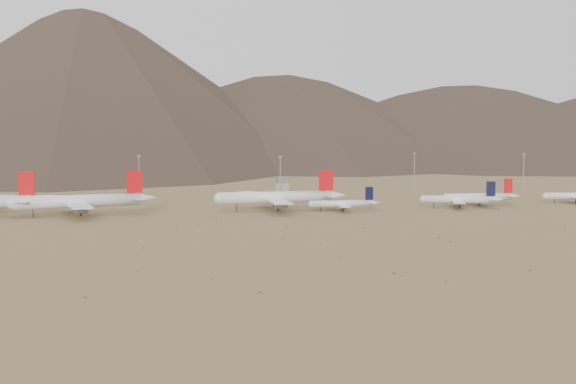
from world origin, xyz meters
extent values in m
plane|color=olive|center=(0.00, 0.00, 0.00)|extent=(3000.00, 3000.00, 0.00)
cone|color=silver|center=(-107.33, 28.71, 8.08)|extent=(12.38, 8.59, 5.81)
cube|color=silver|center=(-112.15, 30.04, 8.25)|extent=(11.21, 22.47, 0.39)
cube|color=red|center=(-113.35, 30.37, 16.55)|extent=(7.98, 2.72, 11.45)
cylinder|color=silver|center=(-89.20, 30.12, 7.40)|extent=(60.96, 17.43, 6.29)
sphere|color=silver|center=(-119.10, 24.49, 7.40)|extent=(6.16, 6.16, 6.16)
cone|color=silver|center=(-55.71, 36.42, 7.87)|extent=(11.81, 7.59, 5.66)
cube|color=silver|center=(-90.39, 29.89, 6.46)|extent=(19.88, 56.61, 0.79)
cube|color=silver|center=(-60.50, 35.52, 8.03)|extent=(9.30, 21.84, 0.38)
cube|color=red|center=(-61.69, 35.30, 16.12)|extent=(7.88, 2.02, 11.15)
cylinder|color=black|center=(-110.13, 26.18, 2.13)|extent=(0.41, 0.41, 4.26)
cylinder|color=black|center=(-88.29, 31.89, 2.13)|extent=(0.51, 0.51, 4.26)
cylinder|color=black|center=(-87.71, 28.80, 2.13)|extent=(0.51, 0.51, 4.26)
ellipsoid|color=silver|center=(-104.75, 27.19, 9.13)|extent=(20.01, 8.23, 3.77)
cylinder|color=slate|center=(-92.46, 40.86, 4.90)|extent=(6.50, 3.91, 2.83)
cylinder|color=slate|center=(-88.33, 18.93, 4.90)|extent=(6.50, 3.91, 2.83)
cylinder|color=slate|center=(-94.31, 50.72, 4.90)|extent=(6.50, 3.91, 2.83)
cylinder|color=slate|center=(-86.48, 9.07, 4.90)|extent=(6.50, 3.91, 2.83)
cylinder|color=silver|center=(10.80, 34.26, 7.18)|extent=(59.11, 6.89, 6.10)
sphere|color=silver|center=(-18.72, 33.87, 7.18)|extent=(5.98, 5.98, 5.98)
cone|color=silver|center=(43.86, 34.70, 7.64)|extent=(10.70, 5.63, 5.49)
cube|color=silver|center=(9.62, 34.25, 6.27)|extent=(10.17, 54.24, 0.76)
cube|color=silver|center=(39.14, 34.64, 7.79)|extent=(5.59, 20.63, 0.37)
cube|color=red|center=(37.96, 34.63, 15.64)|extent=(7.68, 0.65, 10.82)
cylinder|color=black|center=(-9.86, 33.99, 2.07)|extent=(0.39, 0.39, 4.13)
cylinder|color=black|center=(11.96, 35.80, 2.07)|extent=(0.49, 0.49, 4.13)
cylinder|color=black|center=(12.00, 32.75, 2.07)|extent=(0.49, 0.49, 4.13)
ellipsoid|color=silver|center=(-4.55, 34.06, 8.86)|extent=(18.95, 4.83, 3.66)
cylinder|color=slate|center=(9.48, 45.07, 4.76)|extent=(5.94, 2.82, 2.75)
cylinder|color=slate|center=(9.76, 23.42, 4.76)|extent=(5.94, 2.82, 2.75)
cylinder|color=slate|center=(9.35, 54.81, 4.76)|extent=(5.94, 2.82, 2.75)
cylinder|color=slate|center=(9.89, 13.68, 4.76)|extent=(5.94, 2.82, 2.75)
cylinder|color=silver|center=(44.08, 25.59, 4.10)|extent=(32.01, 5.26, 3.46)
sphere|color=silver|center=(28.17, 26.49, 4.10)|extent=(3.39, 3.39, 3.39)
cone|color=silver|center=(61.89, 24.58, 4.36)|extent=(5.90, 3.43, 3.11)
cube|color=silver|center=(43.44, 25.62, 3.58)|extent=(6.64, 27.56, 0.43)
cube|color=silver|center=(59.35, 24.72, 4.44)|extent=(3.45, 10.52, 0.21)
cube|color=black|center=(58.71, 24.76, 9.24)|extent=(4.15, 0.55, 6.83)
cylinder|color=black|center=(32.94, 26.22, 1.18)|extent=(0.36, 0.36, 2.37)
cylinder|color=black|center=(44.76, 26.41, 1.18)|extent=(0.46, 0.46, 2.37)
cylinder|color=black|center=(44.66, 24.69, 1.18)|extent=(0.46, 0.46, 2.37)
cylinder|color=slate|center=(43.87, 33.26, 2.72)|extent=(3.27, 1.73, 1.56)
cylinder|color=slate|center=(43.01, 17.99, 2.72)|extent=(3.27, 1.73, 1.56)
cylinder|color=silver|center=(110.02, 28.70, 4.76)|extent=(36.42, 15.27, 4.02)
sphere|color=silver|center=(92.44, 34.42, 4.76)|extent=(3.94, 3.94, 3.94)
cone|color=silver|center=(129.72, 22.28, 5.06)|extent=(7.45, 5.50, 3.61)
cube|color=silver|center=(109.32, 28.92, 4.15)|extent=(15.44, 31.98, 0.50)
cube|color=silver|center=(126.91, 23.20, 5.16)|extent=(6.90, 12.49, 0.24)
cube|color=black|center=(126.20, 23.43, 10.73)|extent=(4.68, 1.83, 7.93)
cylinder|color=black|center=(97.71, 32.70, 1.37)|extent=(0.42, 0.42, 2.75)
cylinder|color=black|center=(111.04, 29.42, 1.37)|extent=(0.53, 0.53, 2.75)
cylinder|color=black|center=(110.42, 27.51, 1.37)|extent=(0.53, 0.53, 2.75)
cylinder|color=slate|center=(112.07, 37.37, 3.16)|extent=(4.08, 2.86, 1.81)
cylinder|color=slate|center=(106.57, 20.48, 3.16)|extent=(4.08, 2.86, 1.81)
cylinder|color=silver|center=(126.87, 40.45, 4.82)|extent=(37.69, 7.00, 4.07)
sphere|color=silver|center=(108.18, 41.92, 4.82)|extent=(3.99, 3.99, 3.99)
cone|color=silver|center=(147.80, 38.81, 5.13)|extent=(7.01, 4.18, 3.66)
cube|color=silver|center=(126.12, 40.51, 4.21)|extent=(8.50, 32.50, 0.51)
cube|color=silver|center=(144.81, 39.04, 5.23)|extent=(4.32, 12.44, 0.24)
cube|color=red|center=(144.06, 39.10, 10.87)|extent=(4.89, 0.75, 8.03)
cylinder|color=black|center=(113.79, 41.48, 1.39)|extent=(0.43, 0.43, 2.78)
cylinder|color=black|center=(127.70, 41.41, 1.39)|extent=(0.54, 0.54, 2.78)
cylinder|color=black|center=(127.54, 39.38, 1.39)|extent=(0.54, 0.54, 2.78)
cylinder|color=slate|center=(126.83, 49.48, 3.20)|extent=(3.88, 2.12, 1.83)
cylinder|color=slate|center=(125.41, 31.54, 3.20)|extent=(3.88, 2.12, 1.83)
cylinder|color=silver|center=(185.99, 40.15, 4.39)|extent=(34.31, 8.96, 3.71)
sphere|color=silver|center=(169.13, 42.80, 4.39)|extent=(3.63, 3.63, 3.63)
cube|color=silver|center=(185.32, 40.26, 3.83)|extent=(9.94, 29.76, 0.46)
cylinder|color=black|center=(174.19, 42.01, 1.27)|extent=(0.39, 0.39, 2.54)
cylinder|color=black|center=(186.81, 40.96, 1.27)|extent=(0.49, 0.49, 2.54)
cylinder|color=slate|center=(186.59, 48.35, 2.92)|extent=(3.63, 2.18, 1.67)
cube|color=tan|center=(30.00, 120.00, 4.00)|extent=(8.00, 8.00, 8.00)
cube|color=slate|center=(30.00, 120.00, 10.00)|extent=(6.00, 6.00, 4.00)
cylinder|color=gray|center=(-58.36, 135.07, 12.50)|extent=(0.50, 0.50, 25.00)
cube|color=gray|center=(-58.36, 135.07, 25.30)|extent=(2.00, 0.60, 0.80)
cylinder|color=gray|center=(26.88, 108.00, 12.50)|extent=(0.50, 0.50, 25.00)
cube|color=gray|center=(26.88, 108.00, 25.30)|extent=(2.00, 0.60, 0.80)
cylinder|color=gray|center=(127.26, 144.81, 12.50)|extent=(0.50, 0.50, 25.00)
cube|color=gray|center=(127.26, 144.81, 25.30)|extent=(2.00, 0.60, 0.80)
cylinder|color=gray|center=(195.38, 120.18, 12.50)|extent=(0.50, 0.50, 25.00)
cube|color=gray|center=(195.38, 120.18, 25.30)|extent=(2.00, 0.60, 0.80)
ellipsoid|color=olive|center=(7.26, -82.48, 0.19)|extent=(0.56, 0.56, 0.38)
ellipsoid|color=olive|center=(56.51, -89.06, 0.36)|extent=(0.82, 0.82, 0.71)
ellipsoid|color=olive|center=(25.22, -161.69, 0.30)|extent=(0.69, 0.69, 0.59)
ellipsoid|color=olive|center=(-44.38, -27.23, 0.20)|extent=(0.61, 0.61, 0.41)
ellipsoid|color=olive|center=(56.94, -76.15, 0.41)|extent=(0.97, 0.97, 0.81)
ellipsoid|color=olive|center=(-29.80, -165.56, 0.36)|extent=(0.87, 0.87, 0.73)
ellipsoid|color=olive|center=(-62.08, -127.50, 0.15)|extent=(0.61, 0.61, 0.31)
ellipsoid|color=olive|center=(-75.62, -162.49, 0.26)|extent=(0.87, 0.87, 0.52)
ellipsoid|color=olive|center=(57.93, -149.51, 0.26)|extent=(0.79, 0.79, 0.52)
ellipsoid|color=olive|center=(120.69, -61.49, 0.25)|extent=(0.68, 0.68, 0.49)
ellipsoid|color=olive|center=(115.94, -7.80, 0.18)|extent=(0.73, 0.73, 0.36)
ellipsoid|color=olive|center=(-4.56, -66.15, 0.31)|extent=(0.75, 0.75, 0.62)
ellipsoid|color=olive|center=(-59.51, -80.08, 0.23)|extent=(0.89, 0.89, 0.47)
ellipsoid|color=olive|center=(36.13, -42.57, 0.26)|extent=(0.98, 0.98, 0.51)
ellipsoid|color=olive|center=(-34.19, -18.27, 0.26)|extent=(0.79, 0.79, 0.53)
ellipsoid|color=olive|center=(-23.55, 4.65, 0.36)|extent=(0.96, 0.96, 0.72)
ellipsoid|color=olive|center=(-40.60, -145.02, 0.21)|extent=(0.68, 0.68, 0.41)
ellipsoid|color=olive|center=(16.23, -150.15, 0.23)|extent=(0.71, 0.71, 0.46)
ellipsoid|color=olive|center=(14.83, -145.94, 0.41)|extent=(1.06, 1.06, 0.82)
ellipsoid|color=olive|center=(3.29, -32.56, 0.30)|extent=(1.00, 1.00, 0.59)
ellipsoid|color=olive|center=(5.62, -115.57, 0.22)|extent=(0.51, 0.51, 0.45)
camera|label=1|loc=(-63.13, -375.78, 45.36)|focal=50.00mm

